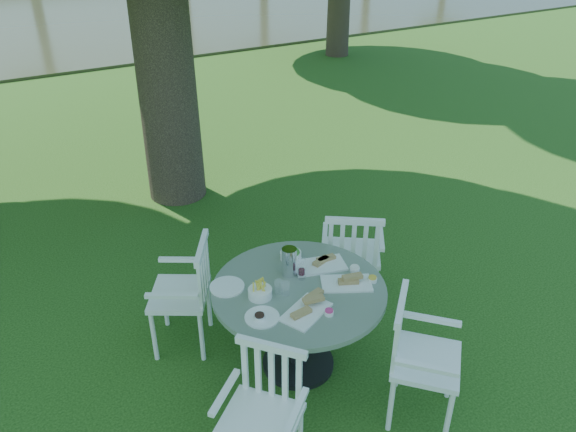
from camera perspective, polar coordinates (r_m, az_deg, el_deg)
name	(u,v)px	position (r m, az deg, el deg)	size (l,w,h in m)	color
ground	(299,307)	(5.13, 1.14, -9.25)	(140.00, 140.00, 0.00)	#13390B
table	(299,305)	(4.20, 1.11, -9.06)	(1.28, 1.28, 0.75)	black
chair_ne	(352,252)	(4.86, 6.54, -3.68)	(0.66, 0.65, 0.96)	white
chair_nw	(191,287)	(4.50, -9.86, -7.14)	(0.63, 0.64, 0.95)	white
chair_sw	(266,402)	(3.62, -2.29, -18.35)	(0.62, 0.62, 0.90)	white
chair_se	(413,350)	(3.98, 12.60, -13.18)	(0.66, 0.66, 0.96)	white
tableware	(292,278)	(4.13, 0.39, -6.34)	(1.12, 0.88, 0.23)	white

